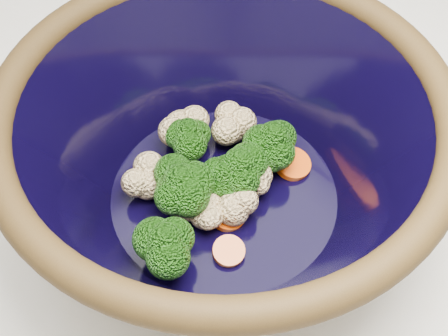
{
  "coord_description": "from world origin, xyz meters",
  "views": [
    {
      "loc": [
        -0.26,
        -0.29,
        1.37
      ],
      "look_at": [
        -0.06,
        -0.04,
        0.97
      ],
      "focal_mm": 50.0,
      "sensor_mm": 36.0,
      "label": 1
    }
  ],
  "objects": [
    {
      "name": "mixing_bowl",
      "position": [
        -0.06,
        -0.04,
        0.99
      ],
      "size": [
        0.41,
        0.41,
        0.15
      ],
      "rotation": [
        0.0,
        0.0,
        0.24
      ],
      "color": "black",
      "rests_on": "counter"
    },
    {
      "name": "vegetable_pile",
      "position": [
        -0.07,
        -0.04,
        0.96
      ],
      "size": [
        0.18,
        0.15,
        0.06
      ],
      "color": "#608442",
      "rests_on": "mixing_bowl"
    }
  ]
}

